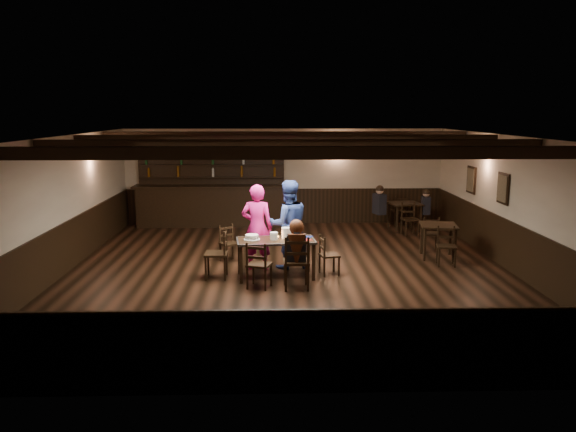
{
  "coord_description": "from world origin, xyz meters",
  "views": [
    {
      "loc": [
        -0.32,
        -10.93,
        3.17
      ],
      "look_at": [
        -0.01,
        0.2,
        1.1
      ],
      "focal_mm": 35.0,
      "sensor_mm": 36.0,
      "label": 1
    }
  ],
  "objects_px": {
    "man_blue": "(288,224)",
    "cake": "(252,237)",
    "dining_table": "(276,244)",
    "chair_near_right": "(297,259)",
    "chair_near_left": "(258,262)",
    "bar_counter": "(212,200)",
    "woman_pink": "(257,227)"
  },
  "relations": [
    {
      "from": "dining_table",
      "to": "chair_near_left",
      "type": "height_order",
      "value": "chair_near_left"
    },
    {
      "from": "dining_table",
      "to": "man_blue",
      "type": "height_order",
      "value": "man_blue"
    },
    {
      "from": "chair_near_right",
      "to": "chair_near_left",
      "type": "bearing_deg",
      "value": 173.81
    },
    {
      "from": "chair_near_right",
      "to": "woman_pink",
      "type": "distance_m",
      "value": 1.59
    },
    {
      "from": "man_blue",
      "to": "dining_table",
      "type": "bearing_deg",
      "value": 57.4
    },
    {
      "from": "cake",
      "to": "woman_pink",
      "type": "bearing_deg",
      "value": 81.46
    },
    {
      "from": "cake",
      "to": "bar_counter",
      "type": "relative_size",
      "value": 0.07
    },
    {
      "from": "chair_near_right",
      "to": "bar_counter",
      "type": "height_order",
      "value": "bar_counter"
    },
    {
      "from": "dining_table",
      "to": "woman_pink",
      "type": "bearing_deg",
      "value": 122.66
    },
    {
      "from": "cake",
      "to": "dining_table",
      "type": "bearing_deg",
      "value": 0.24
    },
    {
      "from": "man_blue",
      "to": "cake",
      "type": "bearing_deg",
      "value": 31.62
    },
    {
      "from": "woman_pink",
      "to": "bar_counter",
      "type": "bearing_deg",
      "value": -64.93
    },
    {
      "from": "chair_near_right",
      "to": "man_blue",
      "type": "distance_m",
      "value": 1.52
    },
    {
      "from": "chair_near_left",
      "to": "man_blue",
      "type": "relative_size",
      "value": 0.48
    },
    {
      "from": "chair_near_right",
      "to": "man_blue",
      "type": "bearing_deg",
      "value": 94.44
    },
    {
      "from": "dining_table",
      "to": "chair_near_left",
      "type": "relative_size",
      "value": 1.8
    },
    {
      "from": "dining_table",
      "to": "chair_near_right",
      "type": "distance_m",
      "value": 0.88
    },
    {
      "from": "chair_near_left",
      "to": "man_blue",
      "type": "distance_m",
      "value": 1.57
    },
    {
      "from": "chair_near_right",
      "to": "dining_table",
      "type": "bearing_deg",
      "value": 114.81
    },
    {
      "from": "man_blue",
      "to": "bar_counter",
      "type": "relative_size",
      "value": 0.42
    },
    {
      "from": "chair_near_right",
      "to": "cake",
      "type": "relative_size",
      "value": 3.15
    },
    {
      "from": "dining_table",
      "to": "cake",
      "type": "bearing_deg",
      "value": -179.76
    },
    {
      "from": "woman_pink",
      "to": "cake",
      "type": "xyz_separation_m",
      "value": [
        -0.09,
        -0.58,
        -0.08
      ]
    },
    {
      "from": "chair_near_right",
      "to": "bar_counter",
      "type": "relative_size",
      "value": 0.23
    },
    {
      "from": "chair_near_right",
      "to": "cake",
      "type": "distance_m",
      "value": 1.17
    },
    {
      "from": "man_blue",
      "to": "bar_counter",
      "type": "xyz_separation_m",
      "value": [
        -2.03,
        4.44,
        -0.18
      ]
    },
    {
      "from": "dining_table",
      "to": "man_blue",
      "type": "bearing_deg",
      "value": 69.6
    },
    {
      "from": "bar_counter",
      "to": "chair_near_right",
      "type": "bearing_deg",
      "value": -70.05
    },
    {
      "from": "chair_near_left",
      "to": "woman_pink",
      "type": "xyz_separation_m",
      "value": [
        -0.05,
        1.3,
        0.37
      ]
    },
    {
      "from": "bar_counter",
      "to": "dining_table",
      "type": "bearing_deg",
      "value": -70.83
    },
    {
      "from": "chair_near_right",
      "to": "cake",
      "type": "height_order",
      "value": "chair_near_right"
    },
    {
      "from": "chair_near_right",
      "to": "woman_pink",
      "type": "xyz_separation_m",
      "value": [
        -0.74,
        1.38,
        0.29
      ]
    }
  ]
}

